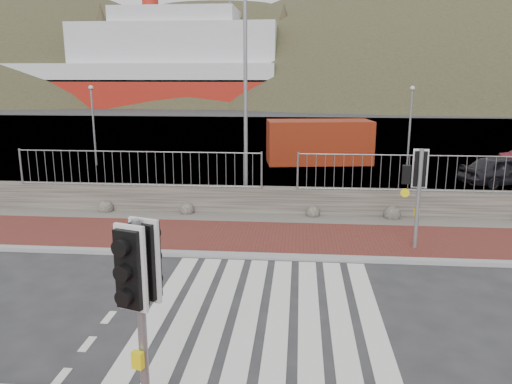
# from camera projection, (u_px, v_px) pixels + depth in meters

# --- Properties ---
(ground) EXTENTS (220.00, 220.00, 0.00)m
(ground) POSITION_uv_depth(u_px,v_px,m) (264.00, 312.00, 9.96)
(ground) COLOR #28282B
(ground) RESTS_ON ground
(sidewalk_far) EXTENTS (40.00, 3.00, 0.08)m
(sidewalk_far) POSITION_uv_depth(u_px,v_px,m) (275.00, 239.00, 14.32)
(sidewalk_far) COLOR maroon
(sidewalk_far) RESTS_ON ground
(kerb_far) EXTENTS (40.00, 0.25, 0.12)m
(kerb_far) POSITION_uv_depth(u_px,v_px,m) (272.00, 257.00, 12.86)
(kerb_far) COLOR gray
(kerb_far) RESTS_ON ground
(zebra_crossing) EXTENTS (4.62, 5.60, 0.01)m
(zebra_crossing) POSITION_uv_depth(u_px,v_px,m) (264.00, 312.00, 9.96)
(zebra_crossing) COLOR silver
(zebra_crossing) RESTS_ON ground
(gravel_strip) EXTENTS (40.00, 1.50, 0.06)m
(gravel_strip) POSITION_uv_depth(u_px,v_px,m) (278.00, 219.00, 16.26)
(gravel_strip) COLOR #59544C
(gravel_strip) RESTS_ON ground
(stone_wall) EXTENTS (40.00, 0.60, 0.90)m
(stone_wall) POSITION_uv_depth(u_px,v_px,m) (279.00, 201.00, 16.94)
(stone_wall) COLOR #433E37
(stone_wall) RESTS_ON ground
(railing) EXTENTS (18.07, 0.07, 1.22)m
(railing) POSITION_uv_depth(u_px,v_px,m) (280.00, 162.00, 16.48)
(railing) COLOR gray
(railing) RESTS_ON stone_wall
(quay) EXTENTS (120.00, 40.00, 0.50)m
(quay) POSITION_uv_depth(u_px,v_px,m) (291.00, 139.00, 37.02)
(quay) COLOR #4C4C4F
(quay) RESTS_ON ground
(water) EXTENTS (220.00, 50.00, 0.05)m
(water) POSITION_uv_depth(u_px,v_px,m) (296.00, 109.00, 70.97)
(water) COLOR #3F4C54
(water) RESTS_ON ground
(ferry) EXTENTS (50.00, 16.00, 20.00)m
(ferry) POSITION_uv_depth(u_px,v_px,m) (136.00, 70.00, 76.71)
(ferry) COLOR #9C1B11
(ferry) RESTS_ON ground
(hills_backdrop) EXTENTS (254.00, 90.00, 100.00)m
(hills_backdrop) POSITION_uv_depth(u_px,v_px,m) (329.00, 217.00, 99.89)
(hills_backdrop) COLOR #31331F
(hills_backdrop) RESTS_ON ground
(traffic_signal_near) EXTENTS (0.47, 0.37, 2.92)m
(traffic_signal_near) POSITION_uv_depth(u_px,v_px,m) (140.00, 282.00, 6.20)
(traffic_signal_near) COLOR gray
(traffic_signal_near) RESTS_ON ground
(traffic_signal_far) EXTENTS (0.67, 0.29, 2.76)m
(traffic_signal_far) POSITION_uv_depth(u_px,v_px,m) (418.00, 178.00, 13.04)
(traffic_signal_far) COLOR gray
(traffic_signal_far) RESTS_ON ground
(streetlight) EXTENTS (1.59, 0.48, 7.54)m
(streetlight) POSITION_uv_depth(u_px,v_px,m) (249.00, 87.00, 16.92)
(streetlight) COLOR gray
(streetlight) RESTS_ON ground
(shipping_container) EXTENTS (5.75, 3.03, 2.28)m
(shipping_container) POSITION_uv_depth(u_px,v_px,m) (319.00, 142.00, 26.68)
(shipping_container) COLOR maroon
(shipping_container) RESTS_ON ground
(car_a) EXTENTS (4.08, 2.69, 1.29)m
(car_a) POSITION_uv_depth(u_px,v_px,m) (504.00, 170.00, 21.36)
(car_a) COLOR black
(car_a) RESTS_ON ground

